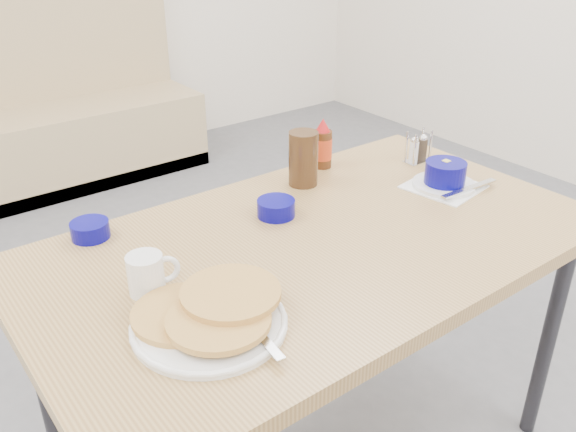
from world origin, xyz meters
TOP-DOWN VIEW (x-y plane):
  - booth_bench at (0.00, 2.78)m, footprint 1.90×0.56m
  - dining_table at (0.00, 0.25)m, footprint 1.40×0.80m
  - pancake_plate at (-0.38, 0.11)m, footprint 0.31×0.33m
  - coffee_mug at (-0.42, 0.29)m, footprint 0.11×0.08m
  - grits_setting at (0.48, 0.26)m, footprint 0.24×0.22m
  - creamer_bowl at (-0.43, 0.59)m, footprint 0.09×0.09m
  - butter_bowl at (-0.01, 0.41)m, footprint 0.10×0.10m
  - amber_tumbler at (0.17, 0.52)m, footprint 0.10×0.10m
  - condiment_caddy at (0.56, 0.44)m, footprint 0.09×0.05m
  - syrup_bottle at (0.30, 0.59)m, footprint 0.06×0.06m
  - sugar_wrapper at (-0.39, 0.33)m, footprint 0.04×0.04m

SIDE VIEW (x-z plane):
  - booth_bench at x=0.00m, z-range -0.26..0.96m
  - dining_table at x=0.00m, z-range 0.32..1.08m
  - sugar_wrapper at x=-0.39m, z-range 0.76..0.76m
  - creamer_bowl at x=-0.43m, z-range 0.76..0.80m
  - pancake_plate at x=-0.38m, z-range 0.75..0.81m
  - butter_bowl at x=-0.01m, z-range 0.76..0.80m
  - grits_setting at x=0.48m, z-range 0.75..0.83m
  - condiment_caddy at x=0.56m, z-range 0.74..0.85m
  - coffee_mug at x=-0.42m, z-range 0.76..0.85m
  - syrup_bottle at x=0.30m, z-range 0.75..0.90m
  - amber_tumbler at x=0.17m, z-range 0.76..0.92m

